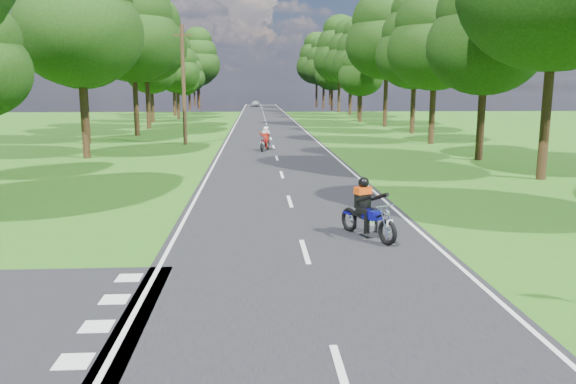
{
  "coord_description": "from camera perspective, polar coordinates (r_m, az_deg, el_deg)",
  "views": [
    {
      "loc": [
        -1.14,
        -10.94,
        3.91
      ],
      "look_at": [
        -0.29,
        4.0,
        1.1
      ],
      "focal_mm": 35.0,
      "sensor_mm": 36.0,
      "label": 1
    }
  ],
  "objects": [
    {
      "name": "telegraph_pole",
      "position": [
        39.24,
        -10.56,
        10.69
      ],
      "size": [
        1.2,
        0.26,
        8.0
      ],
      "color": "#382616",
      "rests_on": "ground"
    },
    {
      "name": "main_road",
      "position": [
        61.07,
        -2.2,
        6.96
      ],
      "size": [
        7.0,
        140.0,
        0.02
      ],
      "primitive_type": "cube",
      "color": "black",
      "rests_on": "ground"
    },
    {
      "name": "treeline",
      "position": [
        71.18,
        -1.23,
        14.12
      ],
      "size": [
        40.0,
        115.35,
        14.78
      ],
      "color": "black",
      "rests_on": "ground"
    },
    {
      "name": "ground",
      "position": [
        11.67,
        2.58,
        -8.94
      ],
      "size": [
        160.0,
        160.0,
        0.0
      ],
      "primitive_type": "plane",
      "color": "#2D5E15",
      "rests_on": "ground"
    },
    {
      "name": "rider_near_blue",
      "position": [
        14.7,
        8.13,
        -1.64
      ],
      "size": [
        1.43,
        1.98,
        1.59
      ],
      "primitive_type": null,
      "rotation": [
        0.0,
        0.0,
        0.47
      ],
      "color": "#0D0C86",
      "rests_on": "main_road"
    },
    {
      "name": "rider_far_red",
      "position": [
        35.0,
        -2.35,
        5.45
      ],
      "size": [
        1.02,
        1.86,
        1.47
      ],
      "primitive_type": null,
      "rotation": [
        0.0,
        0.0,
        -0.26
      ],
      "color": "#AB0D15",
      "rests_on": "main_road"
    },
    {
      "name": "distant_car",
      "position": [
        113.75,
        -3.31,
        8.96
      ],
      "size": [
        2.09,
        3.87,
        1.25
      ],
      "primitive_type": "imported",
      "rotation": [
        0.0,
        0.0,
        -0.17
      ],
      "color": "silver",
      "rests_on": "main_road"
    },
    {
      "name": "road_markings",
      "position": [
        59.2,
        -2.3,
        6.85
      ],
      "size": [
        7.4,
        140.0,
        0.01
      ],
      "color": "silver",
      "rests_on": "main_road"
    }
  ]
}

